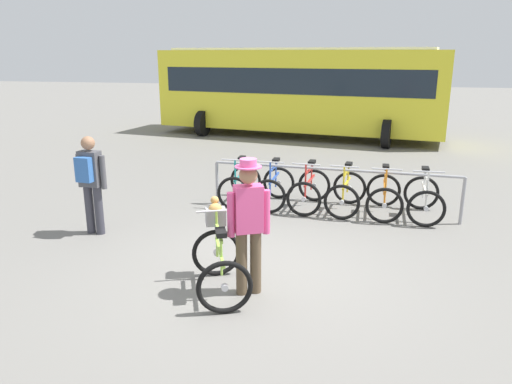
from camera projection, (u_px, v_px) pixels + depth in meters
The scene contains 12 objects.
ground_plane at pixel (262, 272), 6.73m from camera, with size 80.00×80.00×0.00m, color slate.
bike_rack_rail at pixel (333, 177), 9.03m from camera, with size 4.60×0.35×0.88m.
racked_bike_teal at pixel (240, 185), 9.76m from camera, with size 0.67×1.12×0.97m.
racked_bike_blue at pixel (274, 187), 9.58m from camera, with size 0.68×1.11×0.97m.
racked_bike_red at pixel (309, 190), 9.40m from camera, with size 0.76×1.16×0.97m.
racked_bike_yellow at pixel (346, 193), 9.22m from camera, with size 0.77×1.15×0.97m.
racked_bike_orange at pixel (384, 196), 9.04m from camera, with size 0.68×1.11×0.97m.
racked_bike_white at pixel (424, 199), 8.86m from camera, with size 0.69×1.10×0.97m.
featured_bicycle at pixel (219, 253), 6.15m from camera, with size 1.01×1.26×1.09m.
person_with_featured_bike at pixel (248, 222), 5.91m from camera, with size 0.48×0.33×1.72m.
pedestrian_with_backpack at pixel (91, 179), 7.93m from camera, with size 0.53×0.36×1.64m.
bus_distant at pixel (300, 87), 17.28m from camera, with size 10.27×4.45×3.08m.
Camera 1 is at (1.20, -6.05, 2.92)m, focal length 34.26 mm.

